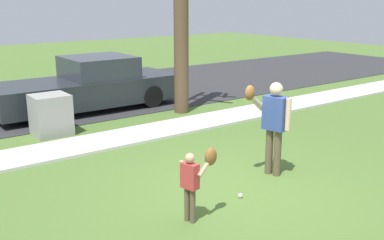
{
  "coord_description": "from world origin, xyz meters",
  "views": [
    {
      "loc": [
        -4.83,
        -5.29,
        3.08
      ],
      "look_at": [
        -0.22,
        0.97,
        1.0
      ],
      "focal_mm": 42.63,
      "sensor_mm": 36.0,
      "label": 1
    }
  ],
  "objects_px": {
    "person_adult": "(273,119)",
    "parked_pickup_dark": "(89,86)",
    "person_child": "(195,175)",
    "baseball": "(240,195)",
    "utility_cabinet": "(51,115)"
  },
  "relations": [
    {
      "from": "baseball",
      "to": "parked_pickup_dark",
      "type": "xyz_separation_m",
      "value": [
        0.6,
        7.03,
        0.64
      ]
    },
    {
      "from": "person_adult",
      "to": "baseball",
      "type": "distance_m",
      "value": 1.54
    },
    {
      "from": "person_adult",
      "to": "utility_cabinet",
      "type": "height_order",
      "value": "person_adult"
    },
    {
      "from": "person_adult",
      "to": "parked_pickup_dark",
      "type": "height_order",
      "value": "person_adult"
    },
    {
      "from": "person_adult",
      "to": "utility_cabinet",
      "type": "xyz_separation_m",
      "value": [
        -2.28,
        4.8,
        -0.56
      ]
    },
    {
      "from": "person_child",
      "to": "person_adult",
      "type": "bearing_deg",
      "value": 1.42
    },
    {
      "from": "person_child",
      "to": "parked_pickup_dark",
      "type": "xyz_separation_m",
      "value": [
        1.64,
        7.22,
        -0.02
      ]
    },
    {
      "from": "baseball",
      "to": "parked_pickup_dark",
      "type": "distance_m",
      "value": 7.09
    },
    {
      "from": "person_child",
      "to": "utility_cabinet",
      "type": "bearing_deg",
      "value": 77.27
    },
    {
      "from": "person_adult",
      "to": "person_child",
      "type": "height_order",
      "value": "person_adult"
    },
    {
      "from": "baseball",
      "to": "utility_cabinet",
      "type": "distance_m",
      "value": 5.36
    },
    {
      "from": "person_adult",
      "to": "baseball",
      "type": "xyz_separation_m",
      "value": [
        -1.1,
        -0.41,
        -1.0
      ]
    },
    {
      "from": "person_child",
      "to": "parked_pickup_dark",
      "type": "bearing_deg",
      "value": 62.97
    },
    {
      "from": "person_adult",
      "to": "baseball",
      "type": "relative_size",
      "value": 22.77
    },
    {
      "from": "person_adult",
      "to": "utility_cabinet",
      "type": "distance_m",
      "value": 5.34
    }
  ]
}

